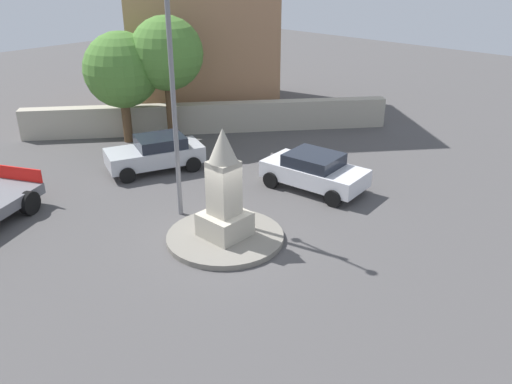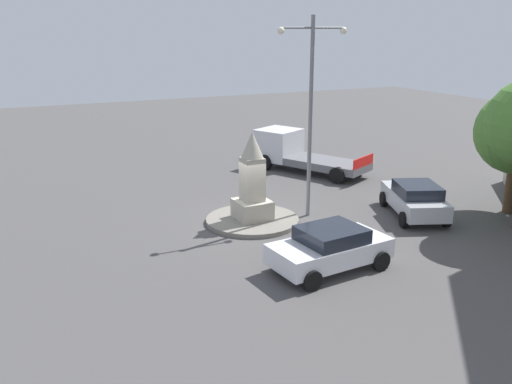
{
  "view_description": "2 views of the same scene",
  "coord_description": "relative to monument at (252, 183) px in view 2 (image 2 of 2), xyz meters",
  "views": [
    {
      "loc": [
        -10.79,
        10.19,
        8.41
      ],
      "look_at": [
        -0.53,
        -0.88,
        1.54
      ],
      "focal_mm": 37.14,
      "sensor_mm": 36.0,
      "label": 1
    },
    {
      "loc": [
        -8.86,
        -18.85,
        7.56
      ],
      "look_at": [
        0.01,
        -0.32,
        1.37
      ],
      "focal_mm": 38.39,
      "sensor_mm": 36.0,
      "label": 2
    }
  ],
  "objects": [
    {
      "name": "ground_plane",
      "position": [
        0.0,
        0.0,
        -1.64
      ],
      "size": [
        80.0,
        80.0,
        0.0
      ],
      "primitive_type": "plane",
      "color": "#4F4C4C"
    },
    {
      "name": "traffic_island",
      "position": [
        0.0,
        0.0,
        -1.55
      ],
      "size": [
        3.75,
        3.75,
        0.18
      ],
      "primitive_type": "cylinder",
      "color": "gray",
      "rests_on": "ground"
    },
    {
      "name": "monument",
      "position": [
        0.0,
        0.0,
        0.0
      ],
      "size": [
        1.35,
        1.35,
        3.54
      ],
      "color": "#B2AA99",
      "rests_on": "traffic_island"
    },
    {
      "name": "streetlamp",
      "position": [
        2.47,
        -0.21,
        3.17
      ],
      "size": [
        3.05,
        0.28,
        8.03
      ],
      "color": "slate",
      "rests_on": "ground"
    },
    {
      "name": "car_white_near_island",
      "position": [
        0.36,
        -5.12,
        -0.89
      ],
      "size": [
        4.1,
        2.37,
        1.43
      ],
      "color": "silver",
      "rests_on": "ground"
    },
    {
      "name": "car_silver_approaching",
      "position": [
        6.4,
        -2.21,
        -0.88
      ],
      "size": [
        3.06,
        4.28,
        1.45
      ],
      "color": "#B7BABF",
      "rests_on": "ground"
    },
    {
      "name": "truck_white_parked_left",
      "position": [
        5.81,
        6.8,
        -0.62
      ],
      "size": [
        4.69,
        6.64,
        2.13
      ],
      "color": "silver",
      "rests_on": "ground"
    }
  ]
}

